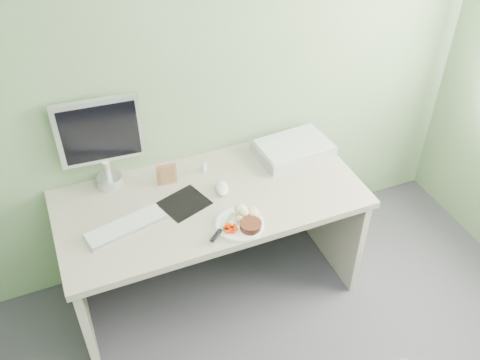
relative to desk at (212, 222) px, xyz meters
name	(u,v)px	position (x,y,z in m)	size (l,w,h in m)	color
wall_back	(180,58)	(0.00, 0.38, 0.80)	(3.50, 3.50, 0.00)	gray
desk	(212,222)	(0.00, 0.00, 0.00)	(1.60, 0.75, 0.73)	#B0A893
plate	(240,224)	(0.06, -0.25, 0.19)	(0.24, 0.24, 0.01)	white
steak	(251,225)	(0.10, -0.30, 0.21)	(0.11, 0.11, 0.03)	black
potato_pile	(242,212)	(0.09, -0.22, 0.23)	(0.11, 0.08, 0.06)	tan
carrot_heap	(231,227)	(0.01, -0.28, 0.22)	(0.06, 0.05, 0.04)	#ED3005
steak_knife	(220,231)	(-0.05, -0.28, 0.21)	(0.18, 0.15, 0.02)	silver
mousepad	(184,203)	(-0.14, 0.00, 0.18)	(0.23, 0.20, 0.00)	black
keyboard	(126,226)	(-0.46, -0.06, 0.20)	(0.39, 0.12, 0.02)	white
computer_mouse	(222,188)	(0.07, 0.02, 0.20)	(0.07, 0.12, 0.04)	white
photo_frame	(167,174)	(-0.18, 0.19, 0.25)	(0.11, 0.01, 0.13)	#8D5E42
eyedrop_bottle	(204,166)	(0.04, 0.22, 0.21)	(0.02, 0.02, 0.07)	white
scanner	(293,149)	(0.57, 0.17, 0.22)	(0.42, 0.28, 0.06)	#A5A8AC
monitor	(101,139)	(-0.46, 0.31, 0.47)	(0.43, 0.13, 0.51)	silver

